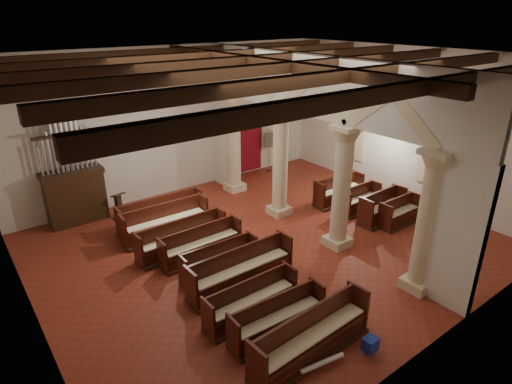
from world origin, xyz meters
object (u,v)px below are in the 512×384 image
object	(u,v)px
nave_pew_0	(312,342)
pipe_organ	(74,187)
processional_banner	(269,156)
aisle_pew_0	(399,216)
lectern	(119,208)

from	to	relation	value
nave_pew_0	pipe_organ	bearing A→B (deg)	99.61
processional_banner	aisle_pew_0	bearing A→B (deg)	-70.26
lectern	nave_pew_0	distance (m)	9.30
pipe_organ	processional_banner	world-z (taller)	pipe_organ
nave_pew_0	aisle_pew_0	bearing A→B (deg)	18.87
pipe_organ	lectern	xyz separation A→B (m)	(1.25, -0.80, -0.91)
lectern	processional_banner	xyz separation A→B (m)	(7.74, 0.79, 0.30)
processional_banner	nave_pew_0	distance (m)	12.15
pipe_organ	processional_banner	xyz separation A→B (m)	(8.99, -0.01, -0.62)
lectern	processional_banner	bearing A→B (deg)	-9.43
pipe_organ	nave_pew_0	bearing A→B (deg)	-77.84
processional_banner	aisle_pew_0	size ratio (longest dim) A/B	1.17
lectern	aisle_pew_0	xyz separation A→B (m)	(7.98, -6.49, -0.12)
lectern	nave_pew_0	size ratio (longest dim) A/B	0.34
lectern	nave_pew_0	bearing A→B (deg)	-99.62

